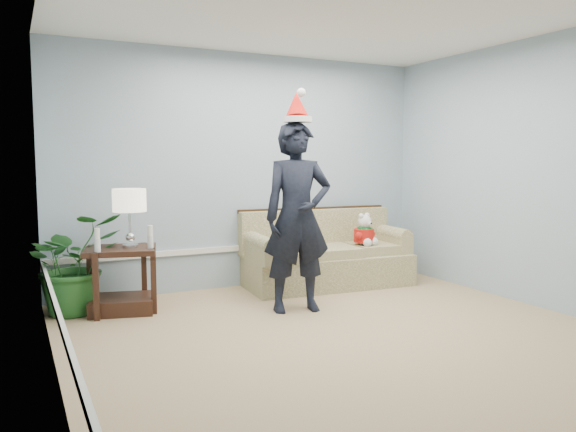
{
  "coord_description": "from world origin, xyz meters",
  "views": [
    {
      "loc": [
        -2.48,
        -3.59,
        1.48
      ],
      "look_at": [
        0.06,
        1.55,
        0.9
      ],
      "focal_mm": 35.0,
      "sensor_mm": 36.0,
      "label": 1
    }
  ],
  "objects_px": {
    "side_table": "(122,287)",
    "teddy_bear": "(364,233)",
    "sofa": "(326,258)",
    "man": "(298,217)",
    "table_lamp": "(129,203)",
    "houseplant": "(73,263)"
  },
  "relations": [
    {
      "from": "side_table",
      "to": "teddy_bear",
      "type": "height_order",
      "value": "teddy_bear"
    },
    {
      "from": "teddy_bear",
      "to": "sofa",
      "type": "bearing_deg",
      "value": 137.35
    },
    {
      "from": "teddy_bear",
      "to": "man",
      "type": "bearing_deg",
      "value": -169.45
    },
    {
      "from": "table_lamp",
      "to": "teddy_bear",
      "type": "height_order",
      "value": "table_lamp"
    },
    {
      "from": "man",
      "to": "teddy_bear",
      "type": "relative_size",
      "value": 4.76
    },
    {
      "from": "table_lamp",
      "to": "man",
      "type": "xyz_separation_m",
      "value": [
        1.47,
        -0.68,
        -0.15
      ]
    },
    {
      "from": "table_lamp",
      "to": "man",
      "type": "relative_size",
      "value": 0.31
    },
    {
      "from": "houseplant",
      "to": "teddy_bear",
      "type": "distance_m",
      "value": 3.23
    },
    {
      "from": "side_table",
      "to": "man",
      "type": "relative_size",
      "value": 0.42
    },
    {
      "from": "side_table",
      "to": "teddy_bear",
      "type": "relative_size",
      "value": 1.99
    },
    {
      "from": "side_table",
      "to": "houseplant",
      "type": "height_order",
      "value": "houseplant"
    },
    {
      "from": "sofa",
      "to": "man",
      "type": "distance_m",
      "value": 1.34
    },
    {
      "from": "side_table",
      "to": "man",
      "type": "height_order",
      "value": "man"
    },
    {
      "from": "side_table",
      "to": "houseplant",
      "type": "distance_m",
      "value": 0.51
    },
    {
      "from": "sofa",
      "to": "side_table",
      "type": "distance_m",
      "value": 2.39
    },
    {
      "from": "man",
      "to": "side_table",
      "type": "bearing_deg",
      "value": 165.57
    },
    {
      "from": "table_lamp",
      "to": "man",
      "type": "distance_m",
      "value": 1.63
    },
    {
      "from": "table_lamp",
      "to": "houseplant",
      "type": "height_order",
      "value": "table_lamp"
    },
    {
      "from": "sofa",
      "to": "man",
      "type": "height_order",
      "value": "man"
    },
    {
      "from": "sofa",
      "to": "teddy_bear",
      "type": "bearing_deg",
      "value": -20.1
    },
    {
      "from": "houseplant",
      "to": "teddy_bear",
      "type": "height_order",
      "value": "houseplant"
    },
    {
      "from": "table_lamp",
      "to": "man",
      "type": "height_order",
      "value": "man"
    }
  ]
}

